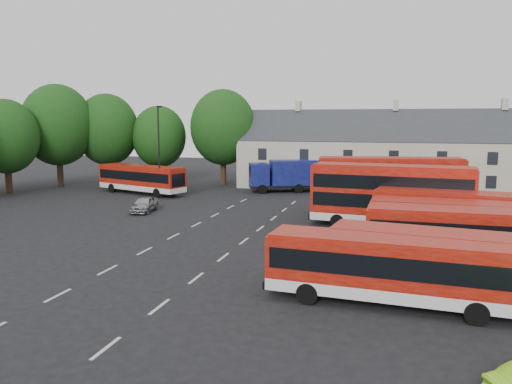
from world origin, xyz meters
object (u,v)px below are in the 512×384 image
at_px(silver_car, 144,204).
at_px(lamppost, 159,149).
at_px(bus_row_a, 391,265).
at_px(bus_dd_south, 391,193).
at_px(box_truck, 287,174).

relative_size(silver_car, lamppost, 0.42).
height_order(bus_row_a, bus_dd_south, bus_dd_south).
height_order(box_truck, silver_car, box_truck).
height_order(bus_dd_south, lamppost, lamppost).
bearing_deg(silver_car, bus_dd_south, -12.49).
height_order(bus_row_a, lamppost, lamppost).
bearing_deg(silver_car, lamppost, 97.63).
height_order(bus_row_a, box_truck, box_truck).
xyz_separation_m(box_truck, silver_car, (-9.15, -15.28, -1.29)).
relative_size(bus_row_a, box_truck, 1.27).
xyz_separation_m(silver_car, lamppost, (-2.20, 7.37, 4.25)).
distance_m(box_truck, silver_car, 17.85).
bearing_deg(bus_dd_south, bus_row_a, -83.19).
relative_size(bus_dd_south, silver_car, 2.95).
xyz_separation_m(bus_row_a, silver_car, (-20.63, 16.88, -1.09)).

